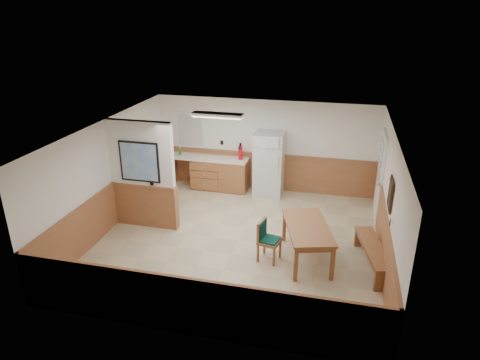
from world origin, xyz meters
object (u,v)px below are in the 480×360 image
(refrigerator, at_px, (269,164))
(soap_bottle, at_px, (180,151))
(fire_extinguisher, at_px, (240,152))
(dining_table, at_px, (307,230))
(dining_bench, at_px, (373,251))
(dining_chair, at_px, (266,237))

(refrigerator, height_order, soap_bottle, refrigerator)
(refrigerator, xyz_separation_m, fire_extinguisher, (-0.80, 0.09, 0.24))
(dining_table, bearing_deg, dining_bench, -15.37)
(refrigerator, height_order, dining_chair, refrigerator)
(dining_table, bearing_deg, soap_bottle, 125.13)
(dining_bench, distance_m, soap_bottle, 6.00)
(dining_bench, xyz_separation_m, dining_chair, (-2.09, -0.21, 0.15))
(fire_extinguisher, bearing_deg, dining_chair, -84.42)
(soap_bottle, bearing_deg, fire_extinguisher, 1.16)
(dining_table, relative_size, dining_chair, 2.07)
(dining_bench, xyz_separation_m, fire_extinguisher, (-3.40, 3.08, 0.76))
(dining_bench, relative_size, fire_extinguisher, 3.64)
(dining_table, distance_m, soap_bottle, 4.93)
(dining_chair, relative_size, fire_extinguisher, 1.83)
(dining_chair, height_order, soap_bottle, soap_bottle)
(dining_table, height_order, dining_bench, dining_table)
(dining_bench, height_order, dining_chair, dining_chair)
(dining_bench, height_order, fire_extinguisher, fire_extinguisher)
(dining_chair, bearing_deg, fire_extinguisher, 123.54)
(refrigerator, height_order, dining_table, refrigerator)
(refrigerator, bearing_deg, dining_chair, -81.11)
(refrigerator, relative_size, soap_bottle, 8.25)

